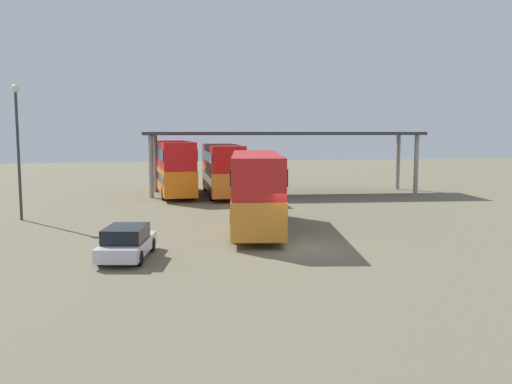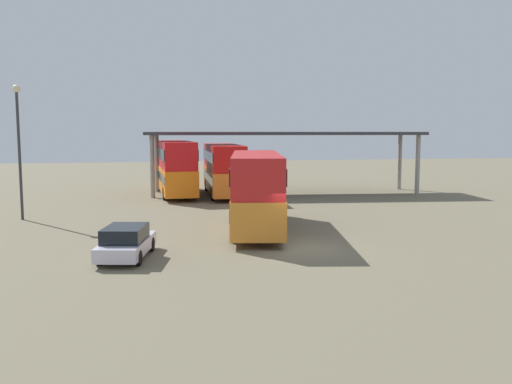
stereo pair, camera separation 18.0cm
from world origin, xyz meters
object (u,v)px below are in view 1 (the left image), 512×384
Objects in this scene: lamppost_tall at (18,136)px; parked_hatchback at (127,242)px; double_decker_main at (256,188)px; double_decker_near_canopy at (174,165)px; double_decker_mid_row at (222,167)px.

parked_hatchback is at bearing -60.45° from lamppost_tall.
double_decker_near_canopy is at bearing 21.52° from double_decker_main.
double_decker_near_canopy is at bearing 49.31° from lamppost_tall.
parked_hatchback is (-6.50, -5.35, -1.54)m from double_decker_main.
double_decker_near_canopy is 14.78m from lamppost_tall.
double_decker_main is 0.98× the size of double_decker_mid_row.
double_decker_near_canopy is (-3.35, 16.89, 0.18)m from double_decker_main.
lamppost_tall reaches higher than double_decker_mid_row.
parked_hatchback is 0.38× the size of double_decker_near_canopy.
lamppost_tall is at bearing 41.39° from parked_hatchback.
double_decker_near_canopy is at bearing 75.03° from double_decker_mid_row.
double_decker_main is at bearing -24.46° from lamppost_tall.
lamppost_tall reaches higher than double_decker_main.
double_decker_main is 8.56m from parked_hatchback.
lamppost_tall is at bearing 75.85° from double_decker_main.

